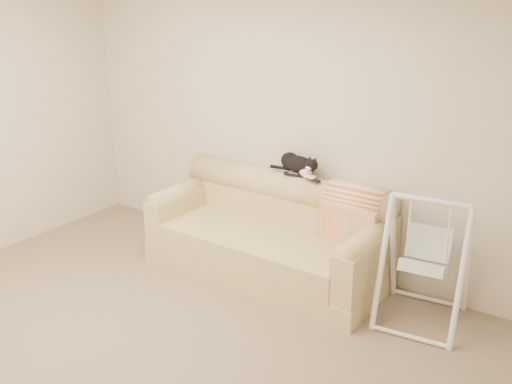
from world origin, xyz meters
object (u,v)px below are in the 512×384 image
remote_a (294,174)px  remote_b (313,179)px  baby_swing (425,260)px  sofa (270,236)px  tuxedo_cat (299,164)px

remote_a → remote_b: size_ratio=1.06×
remote_a → baby_swing: bearing=-9.5°
remote_a → baby_swing: (1.34, -0.23, -0.39)m
sofa → remote_b: 0.67m
remote_a → tuxedo_cat: size_ratio=0.35×
tuxedo_cat → baby_swing: tuxedo_cat is taller
sofa → remote_b: remote_b is taller
tuxedo_cat → baby_swing: (1.32, -0.26, -0.48)m
sofa → remote_a: remote_a is taller
remote_b → baby_swing: size_ratio=0.17×
remote_b → remote_a: bearing=175.0°
remote_b → tuxedo_cat: size_ratio=0.33×
sofa → remote_b: size_ratio=12.65×
remote_a → remote_b: remote_a is taller
remote_b → tuxedo_cat: tuxedo_cat is taller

